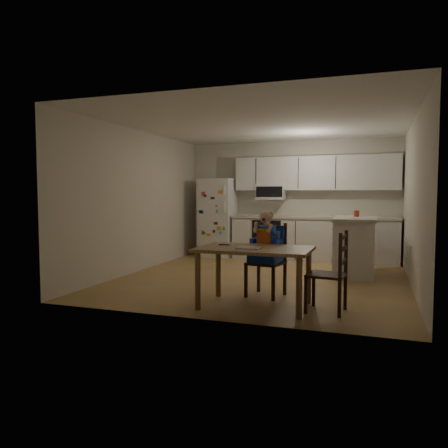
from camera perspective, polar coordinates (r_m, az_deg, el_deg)
room at (r=7.55m, az=5.95°, el=2.97°), size 4.52×5.01×2.51m
refrigerator at (r=9.61m, az=-0.81°, el=0.83°), size 0.72×0.70×1.70m
kitchen_run at (r=9.21m, az=11.47°, el=0.78°), size 3.37×0.62×2.15m
kitchen_island at (r=7.75m, az=16.74°, el=-2.76°), size 0.69×1.33×0.98m
red_cup at (r=7.92m, az=16.93°, el=1.30°), size 0.09×0.09×0.11m
dining_table at (r=5.33m, az=4.03°, el=-4.12°), size 1.36×0.87×0.73m
napkin at (r=5.23m, az=3.25°, el=-3.12°), size 0.28×0.24×0.01m
toddler_spoon at (r=5.53m, az=-0.08°, el=-2.70°), size 0.12×0.06×0.02m
chair_booster at (r=5.91m, az=5.68°, el=-2.65°), size 0.51×0.51×1.16m
chair_side at (r=5.22m, az=14.25°, el=-5.45°), size 0.46×0.46×0.95m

